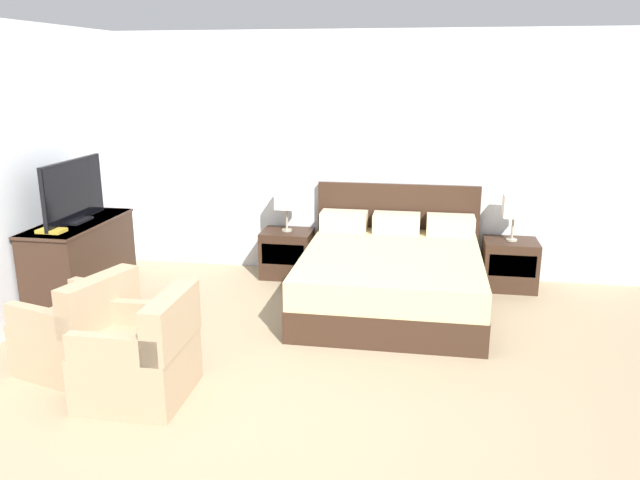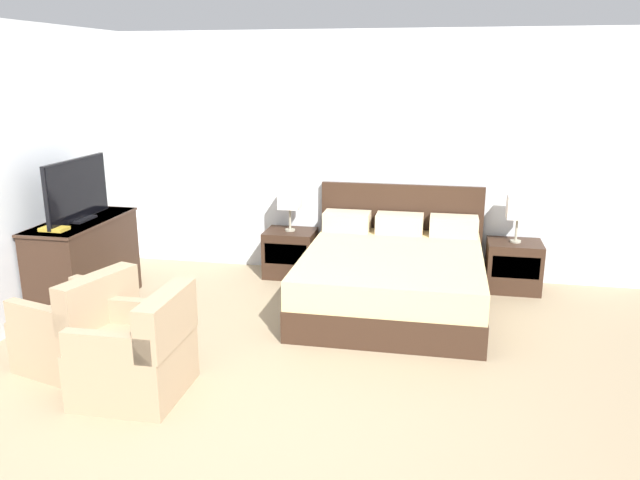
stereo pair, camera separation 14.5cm
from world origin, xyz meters
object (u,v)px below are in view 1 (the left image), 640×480
at_px(nightstand_right, 510,264).
at_px(book_red_cover, 51,231).
at_px(table_lamp_left, 286,199).
at_px(bed, 391,276).
at_px(armchair_companion, 143,359).
at_px(table_lamp_right, 514,207).
at_px(armchair_by_window, 80,333).
at_px(nightstand_left, 287,253).
at_px(dresser, 81,264).
at_px(tv, 74,192).

bearing_deg(nightstand_right, book_red_cover, -157.60).
height_order(nightstand_right, table_lamp_left, table_lamp_left).
bearing_deg(book_red_cover, bed, 18.68).
xyz_separation_m(bed, book_red_cover, (-2.86, -0.97, 0.57)).
height_order(book_red_cover, armchair_companion, book_red_cover).
xyz_separation_m(table_lamp_right, armchair_by_window, (-3.39, -2.41, -0.58)).
bearing_deg(nightstand_right, armchair_by_window, -144.61).
relative_size(bed, table_lamp_left, 4.15).
bearing_deg(nightstand_left, dresser, -143.10).
xyz_separation_m(bed, armchair_companion, (-1.57, -2.03, -0.01)).
relative_size(table_lamp_left, book_red_cover, 2.13).
height_order(table_lamp_right, armchair_by_window, table_lamp_right).
xyz_separation_m(bed, nightstand_left, (-1.17, 0.69, -0.04)).
distance_m(table_lamp_left, armchair_companion, 2.81).
xyz_separation_m(bed, nightstand_right, (1.17, 0.69, -0.04)).
distance_m(nightstand_right, dresser, 4.22).
height_order(nightstand_left, armchair_by_window, armchair_by_window).
xyz_separation_m(nightstand_left, book_red_cover, (-1.68, -1.66, 0.61)).
relative_size(nightstand_right, table_lamp_left, 1.13).
relative_size(bed, armchair_companion, 2.60).
relative_size(table_lamp_left, armchair_companion, 0.63).
xyz_separation_m(nightstand_left, tv, (-1.68, -1.27, 0.87)).
height_order(book_red_cover, armchair_by_window, book_red_cover).
height_order(bed, table_lamp_right, bed).
relative_size(nightstand_left, dresser, 0.44).
relative_size(nightstand_left, nightstand_right, 1.00).
height_order(table_lamp_left, table_lamp_right, same).
bearing_deg(nightstand_right, tv, -162.52).
height_order(bed, book_red_cover, bed).
bearing_deg(bed, table_lamp_right, 30.71).
distance_m(bed, nightstand_right, 1.36).
xyz_separation_m(nightstand_left, table_lamp_left, (0.00, 0.00, 0.61)).
xyz_separation_m(tv, armchair_companion, (1.28, -1.46, -0.84)).
bearing_deg(nightstand_left, table_lamp_right, 0.04).
height_order(bed, table_lamp_left, bed).
xyz_separation_m(nightstand_right, armchair_companion, (-2.75, -2.72, 0.03)).
bearing_deg(table_lamp_right, nightstand_left, -179.96).
height_order(table_lamp_right, armchair_companion, table_lamp_right).
bearing_deg(table_lamp_left, bed, -30.71).
xyz_separation_m(table_lamp_right, tv, (-4.02, -1.27, 0.26)).
height_order(table_lamp_right, tv, tv).
bearing_deg(book_red_cover, armchair_companion, -39.66).
bearing_deg(nightstand_left, tv, -142.99).
bearing_deg(nightstand_left, nightstand_right, 0.00).
bearing_deg(armchair_companion, table_lamp_right, 44.78).
distance_m(bed, dresser, 2.91).
height_order(bed, armchair_companion, bed).
bearing_deg(bed, dresser, -168.73).
xyz_separation_m(nightstand_right, tv, (-4.02, -1.27, 0.87)).
xyz_separation_m(table_lamp_left, armchair_companion, (-0.40, -2.72, -0.58)).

